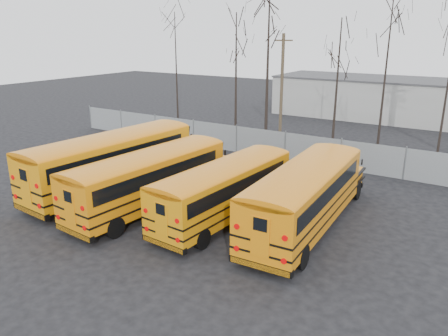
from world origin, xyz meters
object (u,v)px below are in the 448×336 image
Objects in this scene: bus_a at (115,157)px; utility_pole_left at (282,85)px; bus_b at (152,175)px; bus_c at (227,186)px; bus_d at (307,191)px.

bus_a is 1.43× the size of utility_pole_left.
utility_pole_left is at bearing 88.02° from bus_a.
bus_b is 4.01m from bus_c.
bus_c is 3.81m from bus_d.
bus_c is 0.92× the size of bus_d.
bus_a is at bearing -177.17° from bus_d.
bus_d is (3.68, 0.94, 0.16)m from bus_c.
bus_d is at bearing 18.54° from bus_b.
bus_d reaches higher than bus_c.
bus_a is 1.11× the size of bus_b.
utility_pole_left is (1.94, 17.52, 2.43)m from bus_a.
bus_d reaches higher than bus_b.
bus_a is 1.09× the size of bus_d.
bus_a reaches higher than bus_d.
bus_a is 1.19× the size of bus_c.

